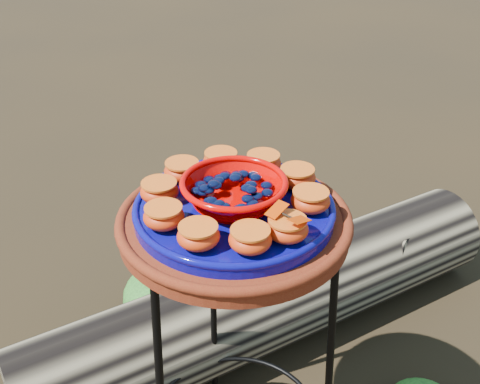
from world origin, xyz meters
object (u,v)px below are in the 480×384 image
object	(u,v)px
red_bowl	(234,193)
plant_stand	(235,362)
terracotta_saucer	(234,224)
driftwood_log	(269,300)
cobalt_plate	(234,211)

from	to	relation	value
red_bowl	plant_stand	bearing A→B (deg)	0.00
plant_stand	terracotta_saucer	xyz separation A→B (m)	(0.00, 0.00, 0.37)
driftwood_log	red_bowl	bearing A→B (deg)	-118.33
plant_stand	red_bowl	world-z (taller)	red_bowl
terracotta_saucer	cobalt_plate	xyz separation A→B (m)	(0.00, 0.00, 0.03)
plant_stand	cobalt_plate	world-z (taller)	cobalt_plate
red_bowl	driftwood_log	distance (m)	0.79
plant_stand	driftwood_log	world-z (taller)	plant_stand
plant_stand	cobalt_plate	distance (m)	0.40
terracotta_saucer	driftwood_log	bearing A→B (deg)	61.67
cobalt_plate	driftwood_log	size ratio (longest dim) A/B	0.25
cobalt_plate	driftwood_log	world-z (taller)	cobalt_plate
cobalt_plate	driftwood_log	bearing A→B (deg)	61.67
plant_stand	cobalt_plate	size ratio (longest dim) A/B	1.88
red_bowl	cobalt_plate	bearing A→B (deg)	0.00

